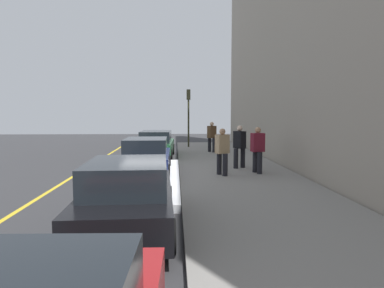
{
  "coord_description": "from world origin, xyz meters",
  "views": [
    {
      "loc": [
        -13.69,
        -0.84,
        2.49
      ],
      "look_at": [
        1.77,
        -1.59,
        1.11
      ],
      "focal_mm": 32.25,
      "sensor_mm": 36.0,
      "label": 1
    }
  ],
  "objects_px": {
    "parked_car_green": "(156,144)",
    "pedestrian_burgundy_coat": "(258,149)",
    "traffic_light_pole": "(188,108)",
    "parked_car_black": "(128,196)",
    "pedestrian_tan_coat": "(222,150)",
    "parked_car_navy": "(146,157)",
    "pedestrian_black_coat": "(240,145)",
    "pedestrian_brown_coat": "(212,136)"
  },
  "relations": [
    {
      "from": "pedestrian_tan_coat",
      "to": "pedestrian_burgundy_coat",
      "type": "distance_m",
      "value": 1.49
    },
    {
      "from": "parked_car_green",
      "to": "pedestrian_brown_coat",
      "type": "bearing_deg",
      "value": -66.64
    },
    {
      "from": "pedestrian_tan_coat",
      "to": "pedestrian_burgundy_coat",
      "type": "height_order",
      "value": "pedestrian_burgundy_coat"
    },
    {
      "from": "pedestrian_black_coat",
      "to": "pedestrian_brown_coat",
      "type": "distance_m",
      "value": 6.18
    },
    {
      "from": "parked_car_black",
      "to": "parked_car_green",
      "type": "relative_size",
      "value": 0.93
    },
    {
      "from": "pedestrian_brown_coat",
      "to": "traffic_light_pole",
      "type": "height_order",
      "value": "traffic_light_pole"
    },
    {
      "from": "pedestrian_brown_coat",
      "to": "traffic_light_pole",
      "type": "bearing_deg",
      "value": 21.59
    },
    {
      "from": "pedestrian_black_coat",
      "to": "pedestrian_brown_coat",
      "type": "relative_size",
      "value": 1.0
    },
    {
      "from": "parked_car_black",
      "to": "pedestrian_tan_coat",
      "type": "relative_size",
      "value": 2.52
    },
    {
      "from": "parked_car_green",
      "to": "traffic_light_pole",
      "type": "height_order",
      "value": "traffic_light_pole"
    },
    {
      "from": "parked_car_navy",
      "to": "parked_car_green",
      "type": "xyz_separation_m",
      "value": [
        5.63,
        -0.09,
        0.0
      ]
    },
    {
      "from": "parked_car_black",
      "to": "traffic_light_pole",
      "type": "bearing_deg",
      "value": -6.53
    },
    {
      "from": "parked_car_navy",
      "to": "parked_car_green",
      "type": "distance_m",
      "value": 5.63
    },
    {
      "from": "traffic_light_pole",
      "to": "pedestrian_black_coat",
      "type": "bearing_deg",
      "value": -169.04
    },
    {
      "from": "parked_car_black",
      "to": "pedestrian_tan_coat",
      "type": "xyz_separation_m",
      "value": [
        5.66,
        -2.77,
        0.34
      ]
    },
    {
      "from": "parked_car_green",
      "to": "pedestrian_tan_coat",
      "type": "distance_m",
      "value": 7.05
    },
    {
      "from": "parked_car_navy",
      "to": "pedestrian_burgundy_coat",
      "type": "relative_size",
      "value": 2.33
    },
    {
      "from": "pedestrian_tan_coat",
      "to": "pedestrian_brown_coat",
      "type": "relative_size",
      "value": 0.97
    },
    {
      "from": "traffic_light_pole",
      "to": "parked_car_green",
      "type": "bearing_deg",
      "value": 156.93
    },
    {
      "from": "parked_car_navy",
      "to": "pedestrian_brown_coat",
      "type": "relative_size",
      "value": 2.31
    },
    {
      "from": "pedestrian_burgundy_coat",
      "to": "traffic_light_pole",
      "type": "distance_m",
      "value": 11.1
    },
    {
      "from": "parked_car_black",
      "to": "pedestrian_tan_coat",
      "type": "distance_m",
      "value": 6.31
    },
    {
      "from": "parked_car_black",
      "to": "parked_car_navy",
      "type": "xyz_separation_m",
      "value": [
        6.47,
        0.15,
        -0.0
      ]
    },
    {
      "from": "parked_car_navy",
      "to": "parked_car_black",
      "type": "bearing_deg",
      "value": -178.63
    },
    {
      "from": "parked_car_green",
      "to": "pedestrian_black_coat",
      "type": "height_order",
      "value": "pedestrian_black_coat"
    },
    {
      "from": "pedestrian_black_coat",
      "to": "pedestrian_burgundy_coat",
      "type": "xyz_separation_m",
      "value": [
        -1.31,
        -0.47,
        -0.01
      ]
    },
    {
      "from": "parked_car_green",
      "to": "pedestrian_burgundy_coat",
      "type": "bearing_deg",
      "value": -144.77
    },
    {
      "from": "pedestrian_tan_coat",
      "to": "pedestrian_black_coat",
      "type": "distance_m",
      "value": 1.96
    },
    {
      "from": "pedestrian_tan_coat",
      "to": "pedestrian_black_coat",
      "type": "relative_size",
      "value": 0.97
    },
    {
      "from": "parked_car_green",
      "to": "traffic_light_pole",
      "type": "distance_m",
      "value": 5.49
    },
    {
      "from": "parked_car_black",
      "to": "pedestrian_black_coat",
      "type": "xyz_separation_m",
      "value": [
        7.35,
        -3.74,
        0.36
      ]
    },
    {
      "from": "pedestrian_black_coat",
      "to": "parked_car_black",
      "type": "bearing_deg",
      "value": 153.02
    },
    {
      "from": "parked_car_green",
      "to": "pedestrian_black_coat",
      "type": "xyz_separation_m",
      "value": [
        -4.75,
        -3.81,
        0.36
      ]
    },
    {
      "from": "parked_car_navy",
      "to": "traffic_light_pole",
      "type": "height_order",
      "value": "traffic_light_pole"
    },
    {
      "from": "parked_car_green",
      "to": "pedestrian_burgundy_coat",
      "type": "relative_size",
      "value": 2.64
    },
    {
      "from": "parked_car_green",
      "to": "traffic_light_pole",
      "type": "relative_size",
      "value": 1.2
    },
    {
      "from": "parked_car_navy",
      "to": "pedestrian_tan_coat",
      "type": "relative_size",
      "value": 2.38
    },
    {
      "from": "parked_car_black",
      "to": "traffic_light_pole",
      "type": "distance_m",
      "value": 17.0
    },
    {
      "from": "pedestrian_burgundy_coat",
      "to": "traffic_light_pole",
      "type": "height_order",
      "value": "traffic_light_pole"
    },
    {
      "from": "parked_car_black",
      "to": "traffic_light_pole",
      "type": "relative_size",
      "value": 1.12
    },
    {
      "from": "parked_car_navy",
      "to": "pedestrian_brown_coat",
      "type": "height_order",
      "value": "pedestrian_brown_coat"
    },
    {
      "from": "pedestrian_black_coat",
      "to": "pedestrian_burgundy_coat",
      "type": "bearing_deg",
      "value": -160.33
    }
  ]
}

